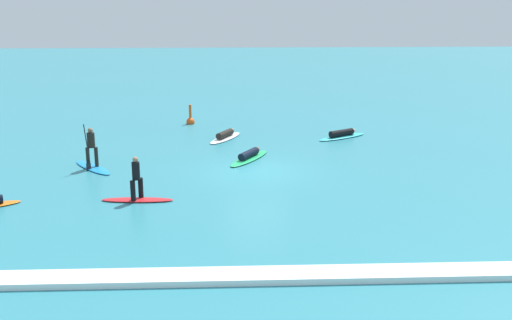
# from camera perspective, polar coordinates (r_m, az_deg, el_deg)

# --- Properties ---
(ground_plane) EXTENTS (120.00, 120.00, 0.00)m
(ground_plane) POSITION_cam_1_polar(r_m,az_deg,el_deg) (27.10, 0.00, -1.02)
(ground_plane) COLOR teal
(ground_plane) RESTS_ON ground
(surfer_on_teal_board) EXTENTS (3.02, 2.21, 0.45)m
(surfer_on_teal_board) POSITION_cam_1_polar(r_m,az_deg,el_deg) (33.48, 7.92, 2.30)
(surfer_on_teal_board) COLOR #33C6CC
(surfer_on_teal_board) RESTS_ON ground_plane
(surfer_on_red_board) EXTENTS (2.73, 0.69, 1.72)m
(surfer_on_red_board) POSITION_cam_1_polar(r_m,az_deg,el_deg) (23.60, -10.91, -2.69)
(surfer_on_red_board) COLOR red
(surfer_on_red_board) RESTS_ON ground_plane
(surfer_on_green_board) EXTENTS (2.30, 3.22, 0.45)m
(surfer_on_green_board) POSITION_cam_1_polar(r_m,az_deg,el_deg) (28.92, -0.63, 0.35)
(surfer_on_green_board) COLOR #23B266
(surfer_on_green_board) RESTS_ON ground_plane
(surfer_on_white_board) EXTENTS (2.07, 3.00, 0.45)m
(surfer_on_white_board) POSITION_cam_1_polar(r_m,az_deg,el_deg) (32.99, -2.84, 2.23)
(surfer_on_white_board) COLOR white
(surfer_on_white_board) RESTS_ON ground_plane
(surfer_on_blue_board) EXTENTS (2.36, 2.73, 2.09)m
(surfer_on_blue_board) POSITION_cam_1_polar(r_m,az_deg,el_deg) (28.31, -14.85, 0.19)
(surfer_on_blue_board) COLOR #1E8CD1
(surfer_on_blue_board) RESTS_ON ground_plane
(marker_buoy) EXTENTS (0.50, 0.50, 1.27)m
(marker_buoy) POSITION_cam_1_polar(r_m,az_deg,el_deg) (36.84, -6.06, 3.65)
(marker_buoy) COLOR #E55119
(marker_buoy) RESTS_ON ground_plane
(wave_crest) EXTENTS (21.44, 0.90, 0.18)m
(wave_crest) POSITION_cam_1_polar(r_m,az_deg,el_deg) (17.29, 1.45, -10.58)
(wave_crest) COLOR white
(wave_crest) RESTS_ON ground_plane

